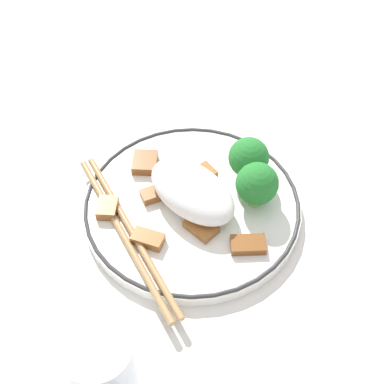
{
  "coord_description": "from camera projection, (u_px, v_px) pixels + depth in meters",
  "views": [
    {
      "loc": [
        -0.29,
        0.28,
        0.51
      ],
      "look_at": [
        0.0,
        0.0,
        0.03
      ],
      "focal_mm": 50.0,
      "sensor_mm": 36.0,
      "label": 1
    }
  ],
  "objects": [
    {
      "name": "meat_mid_right",
      "position": [
        108.0,
        208.0,
        0.62
      ],
      "size": [
        0.04,
        0.04,
        0.01
      ],
      "color": "brown",
      "rests_on": "plate"
    },
    {
      "name": "plate",
      "position": [
        192.0,
        206.0,
        0.64
      ],
      "size": [
        0.26,
        0.26,
        0.02
      ],
      "color": "white",
      "rests_on": "ground_plane"
    },
    {
      "name": "chopsticks",
      "position": [
        127.0,
        232.0,
        0.6
      ],
      "size": [
        0.24,
        0.09,
        0.01
      ],
      "color": "#AD8451",
      "rests_on": "plate"
    },
    {
      "name": "broccoli_back_left",
      "position": [
        257.0,
        184.0,
        0.61
      ],
      "size": [
        0.05,
        0.05,
        0.06
      ],
      "color": "#7FB756",
      "rests_on": "plate"
    },
    {
      "name": "meat_near_front",
      "position": [
        156.0,
        194.0,
        0.64
      ],
      "size": [
        0.03,
        0.04,
        0.01
      ],
      "color": "brown",
      "rests_on": "plate"
    },
    {
      "name": "meat_near_left",
      "position": [
        249.0,
        244.0,
        0.59
      ],
      "size": [
        0.04,
        0.04,
        0.01
      ],
      "color": "brown",
      "rests_on": "plate"
    },
    {
      "name": "broccoli_back_center",
      "position": [
        249.0,
        158.0,
        0.64
      ],
      "size": [
        0.05,
        0.05,
        0.06
      ],
      "color": "#7FB756",
      "rests_on": "plate"
    },
    {
      "name": "drinking_glass",
      "position": [
        104.0,
        372.0,
        0.47
      ],
      "size": [
        0.06,
        0.06,
        0.11
      ],
      "color": "silver",
      "rests_on": "ground_plane"
    },
    {
      "name": "meat_mid_left",
      "position": [
        200.0,
        177.0,
        0.65
      ],
      "size": [
        0.03,
        0.04,
        0.01
      ],
      "color": "#995B28",
      "rests_on": "plate"
    },
    {
      "name": "ground_plane",
      "position": [
        192.0,
        210.0,
        0.65
      ],
      "size": [
        3.0,
        3.0,
        0.0
      ],
      "primitive_type": "plane",
      "color": "silver"
    },
    {
      "name": "rice_mound",
      "position": [
        189.0,
        193.0,
        0.62
      ],
      "size": [
        0.12,
        0.07,
        0.04
      ],
      "color": "white",
      "rests_on": "plate"
    },
    {
      "name": "meat_near_right",
      "position": [
        148.0,
        239.0,
        0.6
      ],
      "size": [
        0.04,
        0.03,
        0.01
      ],
      "color": "#995B28",
      "rests_on": "plate"
    },
    {
      "name": "meat_near_back",
      "position": [
        143.0,
        164.0,
        0.67
      ],
      "size": [
        0.05,
        0.05,
        0.01
      ],
      "color": "brown",
      "rests_on": "plate"
    },
    {
      "name": "meat_on_rice_edge",
      "position": [
        201.0,
        227.0,
        0.61
      ],
      "size": [
        0.04,
        0.03,
        0.01
      ],
      "color": "#995B28",
      "rests_on": "plate"
    }
  ]
}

